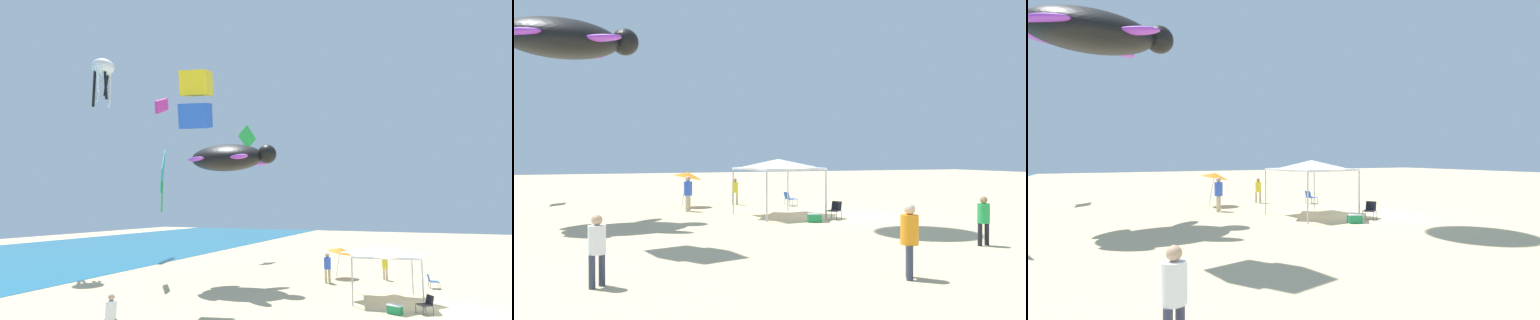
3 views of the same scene
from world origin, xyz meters
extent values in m
cube|color=#D6BC8C|center=(0.00, 0.00, -0.05)|extent=(120.00, 120.00, 0.10)
cylinder|color=#B7B7BC|center=(-0.09, 1.31, 1.13)|extent=(0.07, 0.07, 2.25)
cylinder|color=#B7B7BC|center=(3.26, 1.86, 1.13)|extent=(0.07, 0.07, 2.25)
cylinder|color=#B7B7BC|center=(-0.61, 4.50, 1.13)|extent=(0.07, 0.07, 2.25)
cylinder|color=#B7B7BC|center=(2.74, 5.05, 1.13)|extent=(0.07, 0.07, 2.25)
cube|color=silver|center=(1.33, 3.18, 2.30)|extent=(3.95, 3.82, 0.10)
pyramid|color=silver|center=(1.33, 3.18, 2.56)|extent=(3.87, 3.74, 0.41)
cylinder|color=silver|center=(6.93, 6.69, 0.98)|extent=(0.09, 0.40, 1.98)
cone|color=orange|center=(6.91, 6.51, 1.83)|extent=(1.71, 1.73, 0.64)
cylinder|color=black|center=(5.21, 0.45, 0.20)|extent=(0.02, 0.02, 0.40)
cylinder|color=black|center=(5.72, 0.55, 0.20)|extent=(0.02, 0.02, 0.40)
cylinder|color=black|center=(5.11, 0.96, 0.20)|extent=(0.02, 0.02, 0.40)
cylinder|color=black|center=(5.62, 1.06, 0.20)|extent=(0.02, 0.02, 0.40)
cube|color=blue|center=(5.41, 0.75, 0.40)|extent=(0.61, 0.61, 0.03)
cube|color=blue|center=(5.36, 1.04, 0.61)|extent=(0.51, 0.22, 0.41)
cylinder|color=black|center=(-0.77, 1.66, 0.20)|extent=(0.02, 0.02, 0.40)
cylinder|color=black|center=(-1.19, 1.36, 0.20)|extent=(0.02, 0.02, 0.40)
cylinder|color=black|center=(-0.47, 1.23, 0.20)|extent=(0.02, 0.02, 0.40)
cylinder|color=black|center=(-0.89, 0.93, 0.20)|extent=(0.02, 0.02, 0.40)
cube|color=black|center=(-0.83, 1.29, 0.40)|extent=(0.73, 0.73, 0.03)
cube|color=black|center=(-0.66, 1.06, 0.61)|extent=(0.48, 0.39, 0.41)
cube|color=#1E8C4C|center=(-1.33, 2.52, 0.18)|extent=(0.58, 0.70, 0.36)
cube|color=white|center=(-1.33, 2.52, 0.38)|extent=(0.59, 0.72, 0.04)
cylinder|color=#C6B28C|center=(7.25, 3.75, 0.36)|extent=(0.14, 0.14, 0.72)
cylinder|color=#C6B28C|center=(7.04, 3.55, 0.36)|extent=(0.14, 0.14, 0.72)
cylinder|color=yellow|center=(7.15, 3.65, 1.04)|extent=(0.38, 0.38, 0.63)
sphere|color=#A87A56|center=(7.15, 3.65, 1.47)|extent=(0.24, 0.24, 0.24)
cylinder|color=#C6B28C|center=(4.58, 7.02, 0.42)|extent=(0.16, 0.16, 0.84)
cylinder|color=#C6B28C|center=(4.86, 6.86, 0.42)|extent=(0.16, 0.16, 0.84)
cylinder|color=blue|center=(4.72, 6.94, 1.21)|extent=(0.44, 0.44, 0.73)
sphere|color=tan|center=(4.72, 6.94, 1.71)|extent=(0.27, 0.27, 0.27)
cylinder|color=#33384C|center=(-9.00, 11.60, 0.37)|extent=(0.15, 0.15, 0.74)
cylinder|color=#33384C|center=(-9.19, 11.82, 0.37)|extent=(0.15, 0.15, 0.74)
cylinder|color=white|center=(-9.09, 11.71, 1.07)|extent=(0.39, 0.39, 0.65)
sphere|color=tan|center=(-9.09, 11.71, 1.51)|extent=(0.24, 0.24, 0.24)
cylinder|color=#33384C|center=(-11.09, 4.80, 0.41)|extent=(0.16, 0.16, 0.82)
cylinder|color=#33384C|center=(-10.82, 4.62, 0.41)|extent=(0.16, 0.16, 0.82)
cylinder|color=orange|center=(-10.96, 4.71, 1.18)|extent=(0.43, 0.43, 0.71)
sphere|color=beige|center=(-10.96, 4.71, 1.67)|extent=(0.27, 0.27, 0.27)
cylinder|color=black|center=(-8.29, -0.05, 0.37)|extent=(0.14, 0.14, 0.74)
cylinder|color=black|center=(-8.29, -0.34, 0.37)|extent=(0.14, 0.14, 0.74)
cylinder|color=green|center=(-8.29, -0.19, 1.06)|extent=(0.38, 0.38, 0.64)
sphere|color=#A87A56|center=(-8.29, -0.19, 1.50)|extent=(0.24, 0.24, 0.24)
ellipsoid|color=black|center=(2.31, 12.93, 8.02)|extent=(4.64, 5.35, 2.48)
sphere|color=black|center=(2.65, 10.24, 8.16)|extent=(1.22, 1.22, 1.22)
ellipsoid|color=purple|center=(4.23, 11.80, 7.82)|extent=(1.91, 1.84, 0.27)
ellipsoid|color=purple|center=(0.74, 11.36, 7.82)|extent=(1.67, 2.00, 0.27)
ellipsoid|color=purple|center=(3.46, 14.71, 7.82)|extent=(1.91, 1.84, 0.27)
ellipsoid|color=purple|center=(0.77, 14.37, 7.82)|extent=(1.67, 2.00, 0.27)
camera|label=1|loc=(-20.52, 1.11, 4.75)|focal=27.38mm
camera|label=2|loc=(-20.58, 11.93, 2.96)|focal=34.05mm
camera|label=3|loc=(-14.87, 12.73, 2.96)|focal=26.45mm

